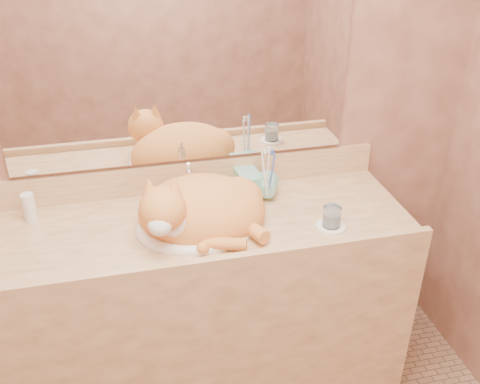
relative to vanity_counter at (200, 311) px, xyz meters
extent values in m
cube|color=brown|center=(0.00, 0.28, 0.82)|extent=(2.40, 0.02, 2.50)
cube|color=white|center=(0.00, 0.26, 0.97)|extent=(1.30, 0.02, 0.80)
imported|color=#75BCA6|center=(0.25, 0.13, 0.52)|extent=(0.09, 0.10, 0.19)
imported|color=#75BCA6|center=(0.30, 0.08, 0.47)|extent=(0.12, 0.12, 0.09)
cylinder|color=white|center=(0.47, -0.14, 0.43)|extent=(0.11, 0.11, 0.01)
cylinder|color=silver|center=(0.47, -0.14, 0.47)|extent=(0.07, 0.07, 0.08)
cylinder|color=white|center=(-0.59, 0.16, 0.48)|extent=(0.05, 0.05, 0.11)
camera|label=1|loc=(-0.21, -1.64, 1.50)|focal=40.00mm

